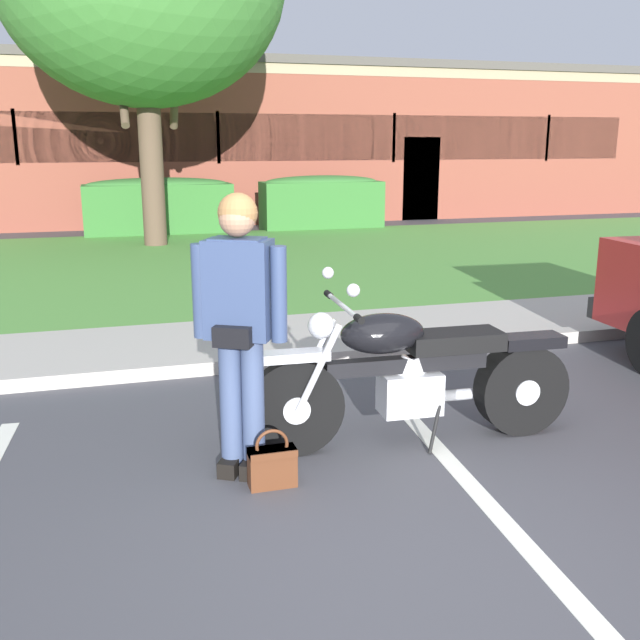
{
  "coord_description": "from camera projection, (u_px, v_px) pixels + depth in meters",
  "views": [
    {
      "loc": [
        -1.47,
        -2.93,
        1.98
      ],
      "look_at": [
        -0.18,
        1.47,
        0.85
      ],
      "focal_mm": 40.58,
      "sensor_mm": 36.0,
      "label": 1
    }
  ],
  "objects": [
    {
      "name": "hedge_left",
      "position": [
        159.0,
        205.0,
        15.55
      ],
      "size": [
        3.13,
        0.9,
        1.24
      ],
      "color": "#336B2D",
      "rests_on": "ground"
    },
    {
      "name": "curb_strip",
      "position": [
        285.0,
        359.0,
        6.56
      ],
      "size": [
        60.0,
        0.2,
        0.12
      ],
      "primitive_type": "cube",
      "color": "#ADA89E",
      "rests_on": "ground"
    },
    {
      "name": "stall_stripe_1",
      "position": [
        499.0,
        517.0,
        3.92
      ],
      "size": [
        0.46,
        4.4,
        0.01
      ],
      "primitive_type": "cube",
      "rotation": [
        0.0,
        0.0,
        -0.08
      ],
      "color": "silver",
      "rests_on": "ground"
    },
    {
      "name": "brick_building",
      "position": [
        191.0,
        141.0,
        22.01
      ],
      "size": [
        26.33,
        11.01,
        3.98
      ],
      "color": "brown",
      "rests_on": "ground"
    },
    {
      "name": "rider_person",
      "position": [
        240.0,
        316.0,
        4.23
      ],
      "size": [
        0.52,
        0.4,
        1.7
      ],
      "color": "black",
      "rests_on": "ground"
    },
    {
      "name": "ground_plane",
      "position": [
        437.0,
        550.0,
        3.61
      ],
      "size": [
        140.0,
        140.0,
        0.0
      ],
      "primitive_type": "plane",
      "color": "#424247"
    },
    {
      "name": "concrete_walk",
      "position": [
        265.0,
        338.0,
        7.36
      ],
      "size": [
        60.0,
        1.5,
        0.08
      ],
      "primitive_type": "cube",
      "color": "#ADA89E",
      "rests_on": "ground"
    },
    {
      "name": "motorcycle",
      "position": [
        426.0,
        374.0,
        4.81
      ],
      "size": [
        2.24,
        0.82,
        1.18
      ],
      "color": "black",
      "rests_on": "ground"
    },
    {
      "name": "handbag",
      "position": [
        272.0,
        463.0,
        4.24
      ],
      "size": [
        0.28,
        0.13,
        0.36
      ],
      "color": "#562D19",
      "rests_on": "ground"
    },
    {
      "name": "grass_lawn",
      "position": [
        203.0,
        264.0,
        11.85
      ],
      "size": [
        60.0,
        8.14,
        0.06
      ],
      "primitive_type": "cube",
      "color": "#518E3D",
      "rests_on": "ground"
    },
    {
      "name": "hedge_center_left",
      "position": [
        322.0,
        201.0,
        16.55
      ],
      "size": [
        2.76,
        0.9,
        1.24
      ],
      "color": "#336B2D",
      "rests_on": "ground"
    }
  ]
}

